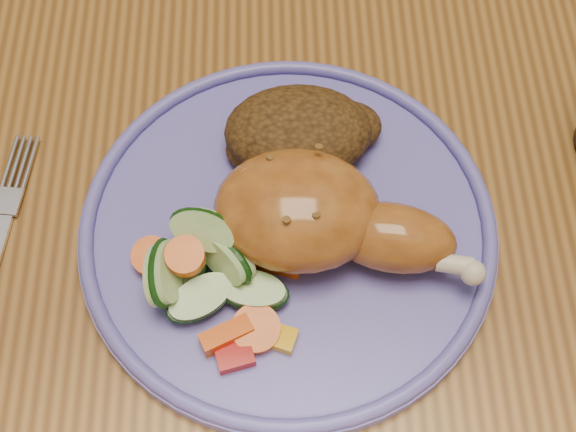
{
  "coord_description": "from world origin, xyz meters",
  "views": [
    {
      "loc": [
        -0.05,
        -0.33,
        1.24
      ],
      "look_at": [
        -0.04,
        -0.08,
        0.78
      ],
      "focal_mm": 50.0,
      "sensor_mm": 36.0,
      "label": 1
    }
  ],
  "objects": [
    {
      "name": "ground",
      "position": [
        0.0,
        0.0,
        0.0
      ],
      "size": [
        4.0,
        4.0,
        0.0
      ],
      "primitive_type": "plane",
      "color": "brown",
      "rests_on": "ground"
    },
    {
      "name": "dining_table",
      "position": [
        0.0,
        0.0,
        0.67
      ],
      "size": [
        0.9,
        1.4,
        0.75
      ],
      "color": "brown",
      "rests_on": "ground"
    },
    {
      "name": "plate",
      "position": [
        -0.04,
        -0.08,
        0.76
      ],
      "size": [
        0.28,
        0.28,
        0.01
      ],
      "primitive_type": "cylinder",
      "color": "#5C56B0",
      "rests_on": "dining_table"
    },
    {
      "name": "plate_rim",
      "position": [
        -0.04,
        -0.08,
        0.77
      ],
      "size": [
        0.28,
        0.28,
        0.01
      ],
      "primitive_type": "torus",
      "color": "#5C56B0",
      "rests_on": "plate"
    },
    {
      "name": "chicken_leg",
      "position": [
        -0.02,
        -0.08,
        0.79
      ],
      "size": [
        0.17,
        0.1,
        0.06
      ],
      "color": "#A56022",
      "rests_on": "plate"
    },
    {
      "name": "rice_pilaf",
      "position": [
        -0.03,
        -0.01,
        0.78
      ],
      "size": [
        0.11,
        0.07,
        0.04
      ],
      "color": "#492F12",
      "rests_on": "plate"
    },
    {
      "name": "vegetable_pile",
      "position": [
        -0.09,
        -0.12,
        0.78
      ],
      "size": [
        0.11,
        0.11,
        0.05
      ],
      "color": "#A50A05",
      "rests_on": "plate"
    }
  ]
}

